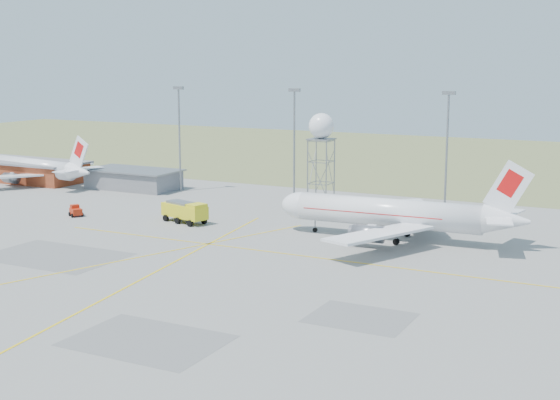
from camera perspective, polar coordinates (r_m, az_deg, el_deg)
The scene contains 12 objects.
ground at distance 83.30m, azimuth -13.16°, elevation -7.82°, with size 400.00×400.00×0.00m, color gray.
grass_strip at distance 208.13m, azimuth 12.61°, elevation 2.90°, with size 400.00×120.00×0.03m, color #5F6F3D.
building_orange at distance 177.60m, azimuth -18.74°, elevation 2.10°, with size 33.00×12.00×4.30m.
building_grey at distance 159.12m, azimuth -10.67°, elevation 1.52°, with size 19.00×10.00×3.90m.
mast_a at distance 153.66m, azimuth -7.37°, elevation 5.10°, with size 2.20×0.50×20.50m.
mast_b at distance 141.01m, azimuth 1.05°, elevation 4.74°, with size 2.20×0.50×20.50m.
mast_c at distance 131.12m, azimuth 12.12°, elevation 4.11°, with size 2.20×0.50×20.50m.
airliner_main at distance 112.37m, azimuth 8.24°, elevation -1.01°, with size 36.46×35.41×12.40m.
airliner_far at distance 170.18m, azimuth -17.39°, elevation 2.25°, with size 31.89×30.68×10.87m.
radar_tower at distance 138.36m, azimuth 3.03°, elevation 3.41°, with size 4.51×4.51×16.31m.
fire_truck at distance 124.31m, azimuth -6.92°, elevation -0.92°, with size 8.92×5.27×3.39m.
baggage_tug at distance 133.06m, azimuth -14.71°, elevation -0.85°, with size 2.91×2.83×1.88m.
Camera 1 is at (52.05, -59.93, 25.27)m, focal length 50.00 mm.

